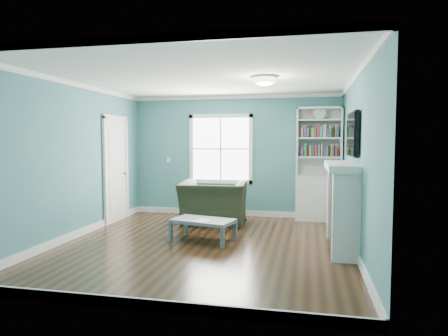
# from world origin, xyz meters

# --- Properties ---
(floor) EXTENTS (5.00, 5.00, 0.00)m
(floor) POSITION_xyz_m (0.00, 0.00, 0.00)
(floor) COLOR black
(floor) RESTS_ON ground
(room_walls) EXTENTS (5.00, 5.00, 5.00)m
(room_walls) POSITION_xyz_m (0.00, 0.00, 1.58)
(room_walls) COLOR teal
(room_walls) RESTS_ON ground
(trim) EXTENTS (4.50, 5.00, 2.60)m
(trim) POSITION_xyz_m (0.00, 0.00, 1.24)
(trim) COLOR white
(trim) RESTS_ON ground
(window) EXTENTS (1.40, 0.06, 1.50)m
(window) POSITION_xyz_m (-0.30, 2.49, 1.45)
(window) COLOR white
(window) RESTS_ON room_walls
(bookshelf) EXTENTS (0.90, 0.35, 2.31)m
(bookshelf) POSITION_xyz_m (1.77, 2.30, 0.92)
(bookshelf) COLOR silver
(bookshelf) RESTS_ON ground
(fireplace) EXTENTS (0.44, 1.58, 1.30)m
(fireplace) POSITION_xyz_m (2.08, 0.20, 0.64)
(fireplace) COLOR black
(fireplace) RESTS_ON ground
(tv) EXTENTS (0.06, 1.10, 0.65)m
(tv) POSITION_xyz_m (2.20, 0.20, 1.72)
(tv) COLOR black
(tv) RESTS_ON fireplace
(door) EXTENTS (0.12, 0.98, 2.17)m
(door) POSITION_xyz_m (-2.22, 1.40, 1.07)
(door) COLOR silver
(door) RESTS_ON ground
(ceiling_fixture) EXTENTS (0.38, 0.38, 0.15)m
(ceiling_fixture) POSITION_xyz_m (0.90, 0.10, 2.55)
(ceiling_fixture) COLOR white
(ceiling_fixture) RESTS_ON room_walls
(light_switch) EXTENTS (0.08, 0.01, 0.12)m
(light_switch) POSITION_xyz_m (-1.50, 2.48, 1.20)
(light_switch) COLOR white
(light_switch) RESTS_ON room_walls
(recliner) EXTENTS (1.32, 0.91, 1.10)m
(recliner) POSITION_xyz_m (-0.25, 1.60, 0.55)
(recliner) COLOR black
(recliner) RESTS_ON ground
(coffee_table) EXTENTS (1.09, 0.76, 0.36)m
(coffee_table) POSITION_xyz_m (-0.09, 0.20, 0.31)
(coffee_table) COLOR #545F65
(coffee_table) RESTS_ON ground
(paper_sheet) EXTENTS (0.30, 0.32, 0.00)m
(paper_sheet) POSITION_xyz_m (-0.08, 0.08, 0.36)
(paper_sheet) COLOR white
(paper_sheet) RESTS_ON coffee_table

